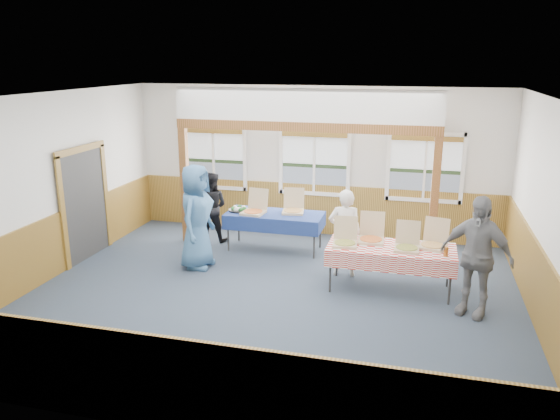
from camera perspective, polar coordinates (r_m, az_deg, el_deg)
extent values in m
plane|color=#273540|center=(9.00, -0.86, -9.02)|extent=(8.00, 8.00, 0.00)
plane|color=white|center=(8.20, -0.95, 11.75)|extent=(8.00, 8.00, 0.00)
plane|color=silver|center=(11.79, 3.65, 5.08)|extent=(8.00, 0.00, 8.00)
plane|color=silver|center=(5.36, -11.05, -8.42)|extent=(8.00, 0.00, 8.00)
plane|color=silver|center=(10.25, -23.01, 2.24)|extent=(0.00, 8.00, 8.00)
plane|color=silver|center=(8.37, 26.52, -0.97)|extent=(0.00, 8.00, 8.00)
cube|color=brown|center=(12.01, 3.54, 0.12)|extent=(7.98, 0.05, 1.10)
cube|color=brown|center=(5.88, -10.38, -17.72)|extent=(7.98, 0.05, 1.10)
cube|color=brown|center=(10.51, -22.29, -3.34)|extent=(0.05, 6.98, 1.10)
cube|color=brown|center=(8.70, 25.52, -7.61)|extent=(0.05, 6.98, 1.10)
cube|color=#2D2D2D|center=(11.06, -19.76, 0.54)|extent=(0.06, 1.30, 2.10)
cube|color=white|center=(12.51, -6.86, 2.38)|extent=(1.52, 0.05, 0.08)
cube|color=white|center=(12.27, -7.07, 8.66)|extent=(1.52, 0.05, 0.08)
cube|color=white|center=(12.66, -10.10, 5.59)|extent=(0.08, 0.05, 1.46)
cube|color=white|center=(12.12, -3.69, 5.37)|extent=(0.08, 0.05, 1.46)
cube|color=white|center=(12.37, -6.96, 5.49)|extent=(0.05, 0.05, 1.30)
cube|color=slate|center=(12.48, -6.84, 3.76)|extent=(1.40, 0.02, 0.52)
cube|color=#21351A|center=(12.42, -6.88, 5.11)|extent=(1.40, 0.02, 0.08)
cube|color=silver|center=(12.36, -6.94, 6.89)|extent=(1.40, 0.02, 0.70)
cube|color=brown|center=(12.26, -7.09, 8.19)|extent=(1.40, 0.07, 0.10)
cube|color=white|center=(11.88, 3.54, 1.75)|extent=(1.52, 0.05, 0.08)
cube|color=white|center=(11.63, 3.65, 8.37)|extent=(1.52, 0.05, 0.08)
cube|color=white|center=(11.89, 0.08, 5.20)|extent=(0.08, 0.05, 1.46)
cube|color=white|center=(11.62, 7.19, 4.82)|extent=(0.08, 0.05, 1.46)
cube|color=white|center=(11.73, 3.59, 5.02)|extent=(0.05, 0.05, 1.30)
cube|color=slate|center=(11.85, 3.60, 3.20)|extent=(1.40, 0.02, 0.52)
cube|color=#21351A|center=(11.79, 3.63, 4.62)|extent=(1.40, 0.02, 0.08)
cube|color=silver|center=(11.72, 3.66, 6.49)|extent=(1.40, 0.02, 0.70)
cube|color=brown|center=(11.62, 3.63, 7.87)|extent=(1.40, 0.07, 0.10)
cube|color=white|center=(11.68, 14.68, 1.01)|extent=(1.52, 0.05, 0.08)
cube|color=white|center=(11.42, 15.16, 7.73)|extent=(1.52, 0.05, 0.08)
cube|color=white|center=(11.55, 11.24, 4.58)|extent=(0.08, 0.05, 1.46)
cube|color=white|center=(11.56, 18.59, 4.07)|extent=(0.08, 0.05, 1.46)
cube|color=white|center=(11.53, 14.91, 4.33)|extent=(0.05, 0.05, 1.30)
cube|color=slate|center=(11.65, 14.78, 2.49)|extent=(1.40, 0.02, 0.52)
cube|color=#21351A|center=(11.59, 14.88, 3.93)|extent=(1.40, 0.02, 0.08)
cube|color=silver|center=(11.52, 15.02, 5.83)|extent=(1.40, 0.02, 0.70)
cube|color=brown|center=(11.41, 15.12, 7.22)|extent=(1.40, 0.07, 0.10)
cube|color=brown|center=(11.50, -9.89, 2.56)|extent=(0.15, 0.15, 2.40)
cube|color=brown|center=(10.51, 15.83, 0.95)|extent=(0.15, 0.15, 2.40)
cube|color=brown|center=(10.49, 2.46, 8.70)|extent=(5.15, 0.18, 0.18)
cylinder|color=#2D2D2D|center=(10.96, -5.45, -2.46)|extent=(0.04, 0.04, 0.73)
cylinder|color=#2D2D2D|center=(11.55, -4.34, -1.48)|extent=(0.04, 0.04, 0.73)
cylinder|color=#2D2D2D|center=(10.51, 3.58, -3.21)|extent=(0.04, 0.04, 0.73)
cylinder|color=#2D2D2D|center=(11.13, 4.24, -2.15)|extent=(0.04, 0.04, 0.73)
cube|color=#2D2D2D|center=(10.90, -0.57, -0.46)|extent=(2.03, 1.45, 0.03)
cube|color=navy|center=(10.89, -0.57, -0.36)|extent=(2.11, 1.53, 0.01)
cube|color=navy|center=(10.54, -1.16, -1.72)|extent=(1.78, 0.76, 0.28)
cube|color=navy|center=(11.32, -0.01, -0.49)|extent=(1.78, 0.76, 0.28)
cylinder|color=#2D2D2D|center=(9.06, 5.27, -6.40)|extent=(0.04, 0.04, 0.73)
cylinder|color=#2D2D2D|center=(9.73, 5.97, -4.86)|extent=(0.04, 0.04, 0.73)
cylinder|color=#2D2D2D|center=(8.99, 17.36, -7.28)|extent=(0.04, 0.04, 0.73)
cylinder|color=#2D2D2D|center=(9.66, 17.19, -5.66)|extent=(0.04, 0.04, 0.73)
cube|color=#2D2D2D|center=(9.18, 11.55, -3.90)|extent=(2.15, 1.29, 0.03)
cube|color=red|center=(9.17, 11.56, -3.79)|extent=(2.23, 1.37, 0.01)
cube|color=red|center=(8.80, 11.33, -5.63)|extent=(2.02, 0.50, 0.28)
cube|color=red|center=(9.65, 11.67, -3.73)|extent=(2.02, 0.50, 0.28)
cube|color=tan|center=(10.85, -2.82, -0.29)|extent=(0.47, 0.47, 0.05)
cylinder|color=gold|center=(10.84, -2.82, -0.13)|extent=(0.41, 0.41, 0.01)
cube|color=tan|center=(11.02, -2.29, 1.20)|extent=(0.43, 0.15, 0.42)
cube|color=tan|center=(10.91, 1.37, -0.18)|extent=(0.47, 0.47, 0.05)
cylinder|color=#E2B768|center=(10.90, 1.37, -0.03)|extent=(0.41, 0.41, 0.01)
cube|color=tan|center=(11.09, 1.48, 1.29)|extent=(0.42, 0.16, 0.41)
cube|color=tan|center=(9.09, 6.79, -3.58)|extent=(0.43, 0.43, 0.04)
cylinder|color=gold|center=(9.08, 6.79, -3.40)|extent=(0.38, 0.38, 0.01)
cube|color=tan|center=(9.25, 6.89, -1.84)|extent=(0.40, 0.13, 0.39)
cube|color=tan|center=(9.33, 9.47, -3.18)|extent=(0.44, 0.44, 0.05)
cylinder|color=gold|center=(9.32, 9.48, -3.00)|extent=(0.38, 0.38, 0.01)
cube|color=tan|center=(9.50, 9.62, -1.39)|extent=(0.42, 0.12, 0.41)
cube|color=tan|center=(9.05, 13.10, -3.99)|extent=(0.39, 0.39, 0.04)
cylinder|color=gold|center=(9.04, 13.11, -3.82)|extent=(0.35, 0.35, 0.01)
cube|color=tan|center=(9.20, 13.25, -2.26)|extent=(0.39, 0.10, 0.38)
cube|color=tan|center=(9.26, 15.62, -3.71)|extent=(0.49, 0.49, 0.05)
cylinder|color=#E2B768|center=(9.25, 15.64, -3.53)|extent=(0.43, 0.43, 0.01)
cube|color=tan|center=(9.42, 16.06, -1.99)|extent=(0.42, 0.19, 0.40)
cylinder|color=black|center=(11.10, -4.31, 0.00)|extent=(0.42, 0.42, 0.03)
cylinder|color=white|center=(11.09, -4.31, 0.13)|extent=(0.09, 0.09, 0.04)
sphere|color=#266327|center=(11.05, -3.75, 0.11)|extent=(0.09, 0.09, 0.09)
sphere|color=beige|center=(11.15, -3.82, 0.25)|extent=(0.09, 0.09, 0.09)
sphere|color=#266327|center=(11.20, -4.25, 0.31)|extent=(0.09, 0.09, 0.09)
sphere|color=beige|center=(11.17, -4.74, 0.25)|extent=(0.09, 0.09, 0.09)
sphere|color=#266327|center=(11.08, -4.91, 0.12)|extent=(0.09, 0.09, 0.09)
sphere|color=beige|center=(11.00, -4.63, 0.01)|extent=(0.09, 0.09, 0.09)
sphere|color=#266327|center=(10.99, -4.11, 0.01)|extent=(0.09, 0.09, 0.09)
cylinder|color=#9D551A|center=(8.92, 16.95, -4.20)|extent=(0.07, 0.07, 0.15)
imported|color=white|center=(9.65, 6.75, -2.39)|extent=(0.62, 0.46, 1.58)
imported|color=black|center=(11.52, -7.23, 0.32)|extent=(0.75, 0.60, 1.48)
imported|color=#3A6693|center=(10.03, -8.73, -0.69)|extent=(0.63, 0.96, 1.93)
imported|color=slate|center=(8.59, 19.80, -4.56)|extent=(1.18, 0.86, 1.85)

